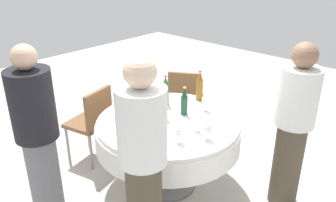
{
  "coord_description": "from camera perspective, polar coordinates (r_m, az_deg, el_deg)",
  "views": [
    {
      "loc": [
        2.14,
        1.97,
        2.23
      ],
      "look_at": [
        0.0,
        0.0,
        0.94
      ],
      "focal_mm": 37.0,
      "sensor_mm": 36.0,
      "label": 1
    }
  ],
  "objects": [
    {
      "name": "person_rear",
      "position": [
        2.42,
        -4.13,
        -10.44
      ],
      "size": [
        0.34,
        0.34,
        1.64
      ],
      "rotation": [
        0.0,
        0.0,
        -1.01
      ],
      "color": "#4C3F33",
      "rests_on": "ground_plane"
    },
    {
      "name": "plate_left",
      "position": [
        2.87,
        -4.38,
        -7.07
      ],
      "size": [
        0.24,
        0.24,
        0.04
      ],
      "color": "white",
      "rests_on": "dining_table"
    },
    {
      "name": "bottle_amber_rear",
      "position": [
        3.61,
        -6.23,
        1.61
      ],
      "size": [
        0.07,
        0.07,
        0.27
      ],
      "color": "#8C5619",
      "rests_on": "dining_table"
    },
    {
      "name": "plate_west",
      "position": [
        3.25,
        -4.07,
        -3.14
      ],
      "size": [
        0.22,
        0.22,
        0.04
      ],
      "color": "white",
      "rests_on": "dining_table"
    },
    {
      "name": "person_south",
      "position": [
        2.96,
        -20.62,
        -5.77
      ],
      "size": [
        0.34,
        0.34,
        1.61
      ],
      "rotation": [
        0.0,
        0.0,
        4.34
      ],
      "color": "slate",
      "rests_on": "ground_plane"
    },
    {
      "name": "ground_plane",
      "position": [
        3.66,
        -0.0,
        -13.54
      ],
      "size": [
        10.0,
        10.0,
        0.0
      ],
      "primitive_type": "plane",
      "color": "#B7B2A8"
    },
    {
      "name": "chair_near",
      "position": [
        4.34,
        2.88,
        0.68
      ],
      "size": [
        0.55,
        0.55,
        0.87
      ],
      "rotation": [
        0.0,
        0.0,
        2.11
      ],
      "color": "brown",
      "rests_on": "ground_plane"
    },
    {
      "name": "bottle_dark_green_front",
      "position": [
        3.33,
        2.7,
        -0.16
      ],
      "size": [
        0.07,
        0.07,
        0.28
      ],
      "color": "#194728",
      "rests_on": "dining_table"
    },
    {
      "name": "wine_glass_north",
      "position": [
        2.92,
        6.54,
        -4.54
      ],
      "size": [
        0.07,
        0.07,
        0.15
      ],
      "color": "white",
      "rests_on": "dining_table"
    },
    {
      "name": "bottle_green_mid",
      "position": [
        3.52,
        -0.4,
        1.56
      ],
      "size": [
        0.07,
        0.07,
        0.32
      ],
      "color": "#2D6B38",
      "rests_on": "dining_table"
    },
    {
      "name": "wine_glass_outer",
      "position": [
        3.43,
        6.24,
        -0.21
      ],
      "size": [
        0.06,
        0.06,
        0.14
      ],
      "color": "white",
      "rests_on": "dining_table"
    },
    {
      "name": "wine_glass_mid",
      "position": [
        2.85,
        1.87,
        -5.15
      ],
      "size": [
        0.06,
        0.06,
        0.14
      ],
      "color": "white",
      "rests_on": "dining_table"
    },
    {
      "name": "spoon_front",
      "position": [
        3.18,
        1.32,
        -3.94
      ],
      "size": [
        0.03,
        0.18,
        0.0
      ],
      "primitive_type": "cube",
      "rotation": [
        0.0,
        0.0,
        4.82
      ],
      "color": "silver",
      "rests_on": "dining_table"
    },
    {
      "name": "person_front",
      "position": [
        3.21,
        19.95,
        -3.82
      ],
      "size": [
        0.34,
        0.34,
        1.55
      ],
      "rotation": [
        0.0,
        0.0,
        0.53
      ],
      "color": "#4C3F33",
      "rests_on": "ground_plane"
    },
    {
      "name": "bottle_brown_outer",
      "position": [
        3.01,
        -3.23,
        -3.12
      ],
      "size": [
        0.07,
        0.07,
        0.26
      ],
      "color": "#593314",
      "rests_on": "dining_table"
    },
    {
      "name": "bottle_dark_green_south",
      "position": [
        3.24,
        -0.75,
        -0.65
      ],
      "size": [
        0.06,
        0.06,
        0.3
      ],
      "color": "#194728",
      "rests_on": "dining_table"
    },
    {
      "name": "wine_glass_near",
      "position": [
        3.04,
        4.79,
        -3.41
      ],
      "size": [
        0.07,
        0.07,
        0.14
      ],
      "color": "white",
      "rests_on": "dining_table"
    },
    {
      "name": "chair_outer",
      "position": [
        3.87,
        -12.32,
        -2.92
      ],
      "size": [
        0.48,
        0.48,
        0.87
      ],
      "rotation": [
        0.0,
        0.0,
        3.38
      ],
      "color": "brown",
      "rests_on": "ground_plane"
    },
    {
      "name": "dining_table",
      "position": [
        3.34,
        -0.0,
        -5.45
      ],
      "size": [
        1.38,
        1.38,
        0.74
      ],
      "color": "white",
      "rests_on": "ground_plane"
    },
    {
      "name": "bottle_amber_north",
      "position": [
        3.65,
        5.21,
        2.37
      ],
      "size": [
        0.07,
        0.07,
        0.33
      ],
      "color": "#8C5619",
      "rests_on": "dining_table"
    },
    {
      "name": "spoon_south",
      "position": [
        3.26,
        7.99,
        -3.45
      ],
      "size": [
        0.17,
        0.08,
        0.0
      ],
      "primitive_type": "cube",
      "rotation": [
        0.0,
        0.0,
        5.92
      ],
      "color": "silver",
      "rests_on": "dining_table"
    },
    {
      "name": "knife_mid",
      "position": [
        3.48,
        -5.03,
        -1.47
      ],
      "size": [
        0.17,
        0.1,
        0.0
      ],
      "primitive_type": "cube",
      "rotation": [
        0.0,
        0.0,
        3.63
      ],
      "color": "silver",
      "rests_on": "dining_table"
    }
  ]
}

